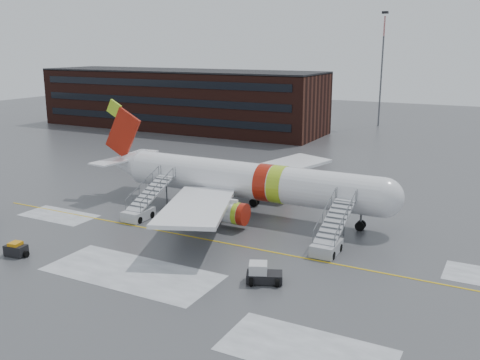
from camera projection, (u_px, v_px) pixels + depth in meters
The scene contains 8 objects.
ground at pixel (257, 245), 47.51m from camera, with size 260.00×260.00×0.00m, color #494C4F.
airliner at pixel (241, 180), 56.28m from camera, with size 35.03×32.97×11.18m.
airstair_fwd at pixel (329, 239), 45.84m from camera, with size 2.05×7.70×3.48m.
airstair_aft at pixel (143, 207), 54.81m from camera, with size 2.05×7.70×3.48m.
pushback_tug at pixel (262, 274), 39.78m from camera, with size 3.02×2.72×1.53m.
baggage_tractor at pixel (16, 250), 44.88m from camera, with size 2.38×1.30×1.20m.
terminal_building at pixel (179, 99), 113.48m from camera, with size 62.00×16.11×12.30m.
light_mast_far_n at pixel (382, 62), 114.76m from camera, with size 1.20×1.20×24.25m.
Camera 1 is at (19.39, -40.28, 17.17)m, focal length 40.00 mm.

